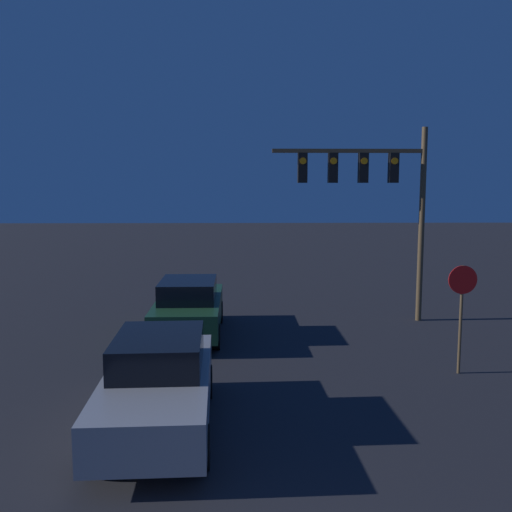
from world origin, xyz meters
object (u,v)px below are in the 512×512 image
(car_far, at_px, (189,307))
(traffic_signal_mast, at_px, (374,186))
(car_near, at_px, (158,383))
(stop_sign, at_px, (462,300))

(car_far, relative_size, traffic_signal_mast, 0.77)
(car_near, height_order, stop_sign, stop_sign)
(traffic_signal_mast, relative_size, stop_sign, 2.42)
(car_far, bearing_deg, car_near, -90.16)
(car_near, bearing_deg, traffic_signal_mast, -127.24)
(stop_sign, bearing_deg, car_near, -156.19)
(car_far, relative_size, stop_sign, 1.87)
(car_near, distance_m, stop_sign, 6.97)
(car_near, relative_size, stop_sign, 1.89)
(traffic_signal_mast, bearing_deg, stop_sign, -80.40)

